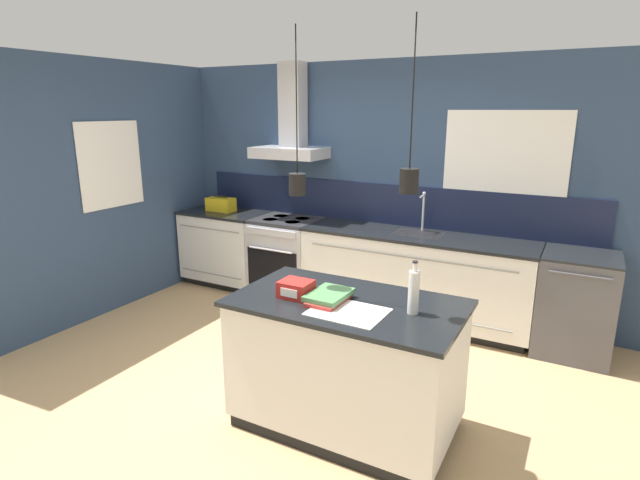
# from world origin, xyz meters

# --- Properties ---
(ground_plane) EXTENTS (16.00, 16.00, 0.00)m
(ground_plane) POSITION_xyz_m (0.00, 0.00, 0.00)
(ground_plane) COLOR tan
(ground_plane) RESTS_ON ground
(wall_back) EXTENTS (5.60, 2.34, 2.60)m
(wall_back) POSITION_xyz_m (-0.06, 2.00, 1.35)
(wall_back) COLOR navy
(wall_back) RESTS_ON ground_plane
(wall_left) EXTENTS (0.08, 3.80, 2.60)m
(wall_left) POSITION_xyz_m (-2.43, 0.70, 1.30)
(wall_left) COLOR navy
(wall_left) RESTS_ON ground_plane
(counter_run_left) EXTENTS (1.03, 0.64, 0.91)m
(counter_run_left) POSITION_xyz_m (-1.86, 1.69, 0.46)
(counter_run_left) COLOR black
(counter_run_left) RESTS_ON ground_plane
(counter_run_sink) EXTENTS (2.31, 0.64, 1.31)m
(counter_run_sink) POSITION_xyz_m (0.53, 1.69, 0.46)
(counter_run_sink) COLOR black
(counter_run_sink) RESTS_ON ground_plane
(oven_range) EXTENTS (0.73, 0.66, 0.91)m
(oven_range) POSITION_xyz_m (-0.98, 1.69, 0.46)
(oven_range) COLOR #B5B5BA
(oven_range) RESTS_ON ground_plane
(dishwasher) EXTENTS (0.62, 0.65, 0.91)m
(dishwasher) POSITION_xyz_m (1.99, 1.69, 0.46)
(dishwasher) COLOR #4C4C51
(dishwasher) RESTS_ON ground_plane
(kitchen_island) EXTENTS (1.48, 0.85, 0.91)m
(kitchen_island) POSITION_xyz_m (0.69, -0.23, 0.46)
(kitchen_island) COLOR black
(kitchen_island) RESTS_ON ground_plane
(bottle_on_island) EXTENTS (0.07, 0.07, 0.33)m
(bottle_on_island) POSITION_xyz_m (1.12, -0.22, 1.05)
(bottle_on_island) COLOR silver
(bottle_on_island) RESTS_ON kitchen_island
(book_stack) EXTENTS (0.23, 0.33, 0.06)m
(book_stack) POSITION_xyz_m (0.59, -0.30, 0.94)
(book_stack) COLOR #B2332D
(book_stack) RESTS_ON kitchen_island
(red_supply_box) EXTENTS (0.21, 0.18, 0.11)m
(red_supply_box) POSITION_xyz_m (0.36, -0.32, 0.96)
(red_supply_box) COLOR red
(red_supply_box) RESTS_ON kitchen_island
(paper_pile) EXTENTS (0.46, 0.36, 0.01)m
(paper_pile) POSITION_xyz_m (0.77, -0.40, 0.91)
(paper_pile) COLOR silver
(paper_pile) RESTS_ON kitchen_island
(yellow_toolbox) EXTENTS (0.34, 0.18, 0.19)m
(yellow_toolbox) POSITION_xyz_m (-1.92, 1.69, 0.99)
(yellow_toolbox) COLOR gold
(yellow_toolbox) RESTS_ON counter_run_left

